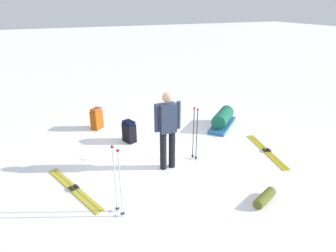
# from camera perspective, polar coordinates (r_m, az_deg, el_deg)

# --- Properties ---
(ground_plane) EXTENTS (80.00, 80.00, 0.00)m
(ground_plane) POSITION_cam_1_polar(r_m,az_deg,el_deg) (6.91, 0.00, -5.35)
(ground_plane) COLOR white
(skier_standing) EXTENTS (0.23, 0.57, 1.70)m
(skier_standing) POSITION_cam_1_polar(r_m,az_deg,el_deg) (5.91, -0.08, -0.18)
(skier_standing) COLOR black
(skier_standing) RESTS_ON ground_plane
(ski_pair_near) EXTENTS (1.84, 0.81, 0.05)m
(ski_pair_near) POSITION_cam_1_polar(r_m,az_deg,el_deg) (5.95, -17.99, -11.61)
(ski_pair_near) COLOR gold
(ski_pair_near) RESTS_ON ground_plane
(ski_pair_far) EXTENTS (1.77, 0.57, 0.05)m
(ski_pair_far) POSITION_cam_1_polar(r_m,az_deg,el_deg) (7.37, 18.78, -4.65)
(ski_pair_far) COLOR #B29D15
(ski_pair_far) RESTS_ON ground_plane
(backpack_large_dark) EXTENTS (0.37, 0.38, 0.61)m
(backpack_large_dark) POSITION_cam_1_polar(r_m,az_deg,el_deg) (8.35, -13.83, 1.38)
(backpack_large_dark) COLOR #92420B
(backpack_large_dark) RESTS_ON ground_plane
(backpack_bright) EXTENTS (0.38, 0.32, 0.56)m
(backpack_bright) POSITION_cam_1_polar(r_m,az_deg,el_deg) (7.42, -7.64, -1.10)
(backpack_bright) COLOR black
(backpack_bright) RESTS_ON ground_plane
(ski_poles_planted_near) EXTENTS (0.23, 0.12, 1.26)m
(ski_poles_planted_near) POSITION_cam_1_polar(r_m,az_deg,el_deg) (4.77, -9.93, -10.10)
(ski_poles_planted_near) COLOR silver
(ski_poles_planted_near) RESTS_ON ground_plane
(ski_poles_planted_far) EXTENTS (0.17, 0.10, 1.24)m
(ski_poles_planted_far) POSITION_cam_1_polar(r_m,az_deg,el_deg) (6.38, 5.36, -1.05)
(ski_poles_planted_far) COLOR black
(ski_poles_planted_far) RESTS_ON ground_plane
(gear_sled) EXTENTS (1.25, 1.34, 0.49)m
(gear_sled) POSITION_cam_1_polar(r_m,az_deg,el_deg) (8.42, 10.68, 1.32)
(gear_sled) COLOR #205589
(gear_sled) RESTS_ON ground_plane
(sleeping_mat_rolled) EXTENTS (0.38, 0.58, 0.18)m
(sleeping_mat_rolled) POSITION_cam_1_polar(r_m,az_deg,el_deg) (5.58, 18.45, -13.24)
(sleeping_mat_rolled) COLOR #535B1E
(sleeping_mat_rolled) RESTS_ON ground_plane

